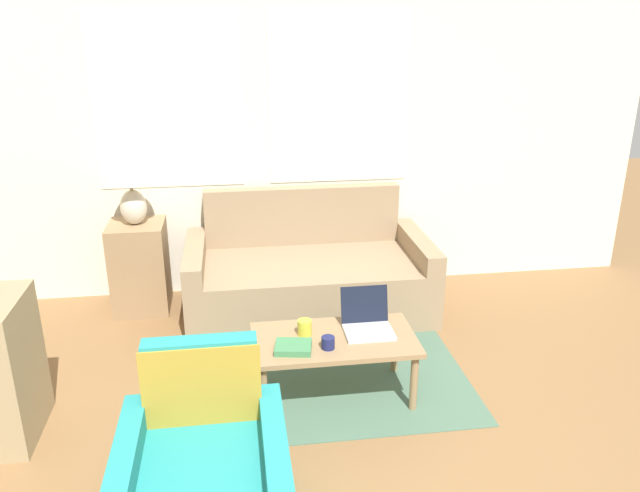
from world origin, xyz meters
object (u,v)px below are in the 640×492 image
laptop (367,321)px  book_red (293,347)px  couch (308,276)px  coffee_table (334,344)px  table_lamp (131,180)px  cup_yellow (328,343)px  armchair (205,490)px  cup_navy (305,328)px

laptop → book_red: 0.50m
couch → laptop: (0.21, -1.16, 0.18)m
coffee_table → laptop: (0.21, 0.07, 0.10)m
table_lamp → cup_yellow: size_ratio=6.94×
armchair → book_red: (0.48, 0.90, 0.16)m
laptop → cup_yellow: 0.33m
cup_navy → table_lamp: bearing=129.9°
cup_yellow → book_red: 0.20m
table_lamp → coffee_table: size_ratio=0.55×
book_red → cup_navy: bearing=63.5°
couch → coffee_table: size_ratio=1.91×
armchair → coffee_table: bearing=54.1°
table_lamp → laptop: bearing=-41.5°
laptop → book_red: size_ratio=1.26×
armchair → cup_navy: armchair is taller
laptop → cup_navy: 0.38m
armchair → book_red: armchair is taller
coffee_table → cup_yellow: size_ratio=12.57×
armchair → cup_yellow: bearing=52.8°
cup_yellow → book_red: cup_yellow is taller
cup_navy → book_red: bearing=-116.5°
couch → armchair: size_ratio=2.21×
cup_navy → cup_yellow: bearing=-58.0°
coffee_table → laptop: size_ratio=3.35×
couch → armchair: 2.35m
table_lamp → book_red: (1.03, -1.50, -0.63)m
couch → armchair: (-0.73, -2.23, -0.02)m
cup_navy → book_red: 0.19m
table_lamp → coffee_table: table_lamp is taller
cup_navy → cup_yellow: 0.21m
armchair → laptop: size_ratio=2.89×
armchair → cup_navy: 1.22m
table_lamp → laptop: 2.08m
table_lamp → armchair: bearing=-77.0°
couch → laptop: 1.19m
couch → cup_yellow: bearing=-92.3°
coffee_table → book_red: bearing=-156.7°
laptop → cup_navy: bearing=-178.4°
armchair → table_lamp: size_ratio=1.56×
armchair → coffee_table: size_ratio=0.86×
table_lamp → book_red: size_ratio=2.32×
book_red → laptop: bearing=21.3°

